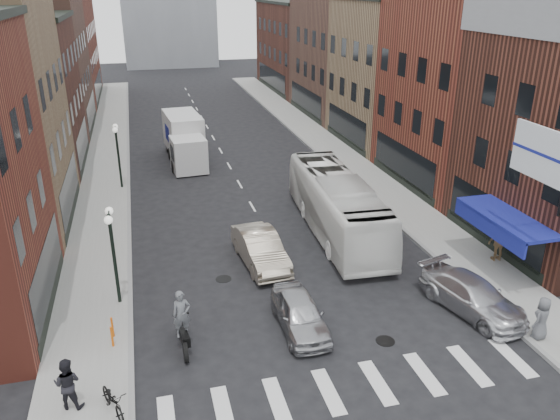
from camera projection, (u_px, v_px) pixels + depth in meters
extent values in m
plane|color=black|center=(325.00, 334.00, 20.35)|extent=(160.00, 160.00, 0.00)
cube|color=gray|center=(106.00, 170.00, 37.99)|extent=(3.00, 74.00, 0.15)
cube|color=gray|center=(336.00, 152.00, 41.97)|extent=(3.00, 74.00, 0.15)
cube|color=gray|center=(129.00, 169.00, 38.37)|extent=(0.20, 74.00, 0.16)
cube|color=gray|center=(318.00, 155.00, 41.64)|extent=(0.20, 74.00, 0.16)
cube|color=silver|center=(355.00, 387.00, 17.67)|extent=(12.00, 2.20, 0.01)
cube|color=black|center=(47.00, 272.00, 21.42)|extent=(0.08, 7.20, 2.20)
cube|color=black|center=(69.00, 190.00, 29.91)|extent=(0.08, 8.00, 2.20)
cube|color=black|center=(82.00, 143.00, 38.84)|extent=(0.08, 8.00, 2.20)
cube|color=brown|center=(21.00, 56.00, 45.63)|extent=(10.00, 12.00, 13.00)
cube|color=black|center=(91.00, 111.00, 48.67)|extent=(0.08, 9.60, 2.20)
cube|color=maroon|center=(45.00, 50.00, 58.52)|extent=(10.00, 16.00, 11.00)
cube|color=black|center=(98.00, 85.00, 61.18)|extent=(0.08, 12.80, 2.20)
cube|color=black|center=(493.00, 220.00, 26.10)|extent=(0.08, 7.20, 2.20)
cube|color=maroon|center=(484.00, 73.00, 33.68)|extent=(10.00, 10.00, 14.00)
cube|color=black|center=(403.00, 162.00, 34.59)|extent=(0.08, 8.00, 2.20)
cube|color=#856849|center=(407.00, 74.00, 43.19)|extent=(10.00, 10.00, 11.00)
cube|color=black|center=(346.00, 126.00, 43.52)|extent=(0.08, 8.00, 2.20)
cube|color=brown|center=(355.00, 52.00, 52.83)|extent=(10.00, 12.00, 12.00)
cube|color=black|center=(306.00, 100.00, 53.35)|extent=(0.08, 9.60, 2.20)
cube|color=#3F1E16|center=(311.00, 47.00, 65.72)|extent=(10.00, 16.00, 10.00)
cube|color=black|center=(271.00, 78.00, 65.86)|extent=(0.08, 12.80, 2.20)
cube|color=black|center=(312.00, 2.00, 63.74)|extent=(10.30, 16.20, 0.30)
cube|color=navy|center=(506.00, 217.00, 23.68)|extent=(1.80, 5.00, 0.15)
cube|color=navy|center=(488.00, 227.00, 23.61)|extent=(0.10, 5.00, 0.70)
cylinder|color=black|center=(556.00, 152.00, 20.57)|extent=(1.40, 0.08, 0.08)
cube|color=silver|center=(540.00, 154.00, 20.41)|extent=(0.12, 3.00, 2.00)
cylinder|color=black|center=(115.00, 261.00, 21.43)|extent=(0.14, 0.14, 4.00)
cylinder|color=black|center=(109.00, 214.00, 20.66)|extent=(0.06, 0.90, 0.06)
sphere|color=white|center=(108.00, 220.00, 20.28)|extent=(0.32, 0.32, 0.32)
sphere|color=white|center=(109.00, 211.00, 21.08)|extent=(0.32, 0.32, 0.32)
cylinder|color=black|center=(119.00, 159.00, 33.94)|extent=(0.14, 0.14, 4.00)
cylinder|color=black|center=(115.00, 127.00, 33.17)|extent=(0.06, 0.90, 0.06)
sphere|color=white|center=(115.00, 130.00, 32.79)|extent=(0.32, 0.32, 0.32)
sphere|color=white|center=(115.00, 126.00, 33.59)|extent=(0.32, 0.32, 0.32)
cylinder|color=#D8590C|center=(112.00, 337.00, 19.26)|extent=(0.08, 0.08, 0.80)
cylinder|color=#D8590C|center=(112.00, 327.00, 19.79)|extent=(0.08, 0.08, 0.80)
cube|color=silver|center=(189.00, 155.00, 37.37)|extent=(2.42, 2.59, 2.33)
cube|color=black|center=(189.00, 151.00, 37.28)|extent=(2.37, 1.48, 1.02)
cube|color=silver|center=(183.00, 132.00, 40.26)|extent=(2.71, 5.01, 2.70)
cube|color=navy|center=(183.00, 132.00, 40.26)|extent=(2.51, 2.05, 1.12)
cube|color=black|center=(185.00, 153.00, 40.69)|extent=(2.53, 6.19, 0.33)
cylinder|color=black|center=(174.00, 167.00, 37.61)|extent=(0.26, 0.84, 0.84)
cylinder|color=black|center=(205.00, 164.00, 38.11)|extent=(0.26, 0.84, 0.84)
cylinder|color=black|center=(170.00, 154.00, 40.44)|extent=(0.26, 0.84, 0.84)
cylinder|color=black|center=(199.00, 152.00, 40.94)|extent=(0.26, 0.84, 0.84)
cylinder|color=black|center=(169.00, 147.00, 42.10)|extent=(0.26, 0.84, 0.84)
cylinder|color=black|center=(196.00, 145.00, 42.60)|extent=(0.26, 0.84, 0.84)
cylinder|color=black|center=(181.00, 326.00, 20.17)|extent=(0.15, 0.70, 0.70)
cylinder|color=black|center=(186.00, 353.00, 18.74)|extent=(0.15, 0.70, 0.70)
cube|color=black|center=(183.00, 334.00, 19.37)|extent=(0.41, 1.30, 0.37)
cube|color=black|center=(181.00, 314.00, 19.73)|extent=(0.59, 0.13, 0.06)
imported|color=#55585D|center=(182.00, 314.00, 18.94)|extent=(0.69, 0.49, 1.76)
imported|color=white|center=(337.00, 205.00, 28.12)|extent=(3.22, 11.21, 3.09)
imported|color=#ABABB0|center=(300.00, 313.00, 20.41)|extent=(1.58, 3.93, 1.34)
imported|color=beige|center=(260.00, 249.00, 25.16)|extent=(2.01, 4.80, 1.54)
imported|color=silver|center=(472.00, 296.00, 21.52)|extent=(3.02, 5.04, 1.37)
imported|color=black|center=(113.00, 400.00, 16.27)|extent=(1.15, 1.73, 0.86)
imported|color=black|center=(67.00, 383.00, 16.33)|extent=(0.93, 0.69, 1.70)
imported|color=#91714A|center=(499.00, 242.00, 25.12)|extent=(1.12, 0.63, 1.85)
imported|color=#53555A|center=(542.00, 318.00, 19.58)|extent=(0.94, 0.79, 1.64)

